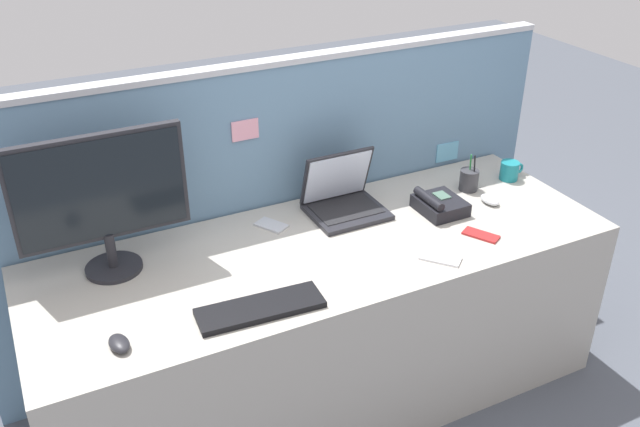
# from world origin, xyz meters

# --- Properties ---
(ground_plane) EXTENTS (10.00, 10.00, 0.00)m
(ground_plane) POSITION_xyz_m (0.00, 0.00, 0.00)
(ground_plane) COLOR #4C515B
(desk) EXTENTS (2.26, 0.80, 0.74)m
(desk) POSITION_xyz_m (0.00, 0.00, 0.37)
(desk) COLOR #ADA89E
(desk) RESTS_ON ground_plane
(cubicle_divider) EXTENTS (2.56, 0.07, 1.36)m
(cubicle_divider) POSITION_xyz_m (0.00, 0.44, 0.68)
(cubicle_divider) COLOR #6084A3
(cubicle_divider) RESTS_ON ground_plane
(desktop_monitor) EXTENTS (0.60, 0.21, 0.52)m
(desktop_monitor) POSITION_xyz_m (-0.76, 0.21, 1.04)
(desktop_monitor) COLOR #232328
(desktop_monitor) RESTS_ON desk
(laptop) EXTENTS (0.31, 0.27, 0.25)m
(laptop) POSITION_xyz_m (0.19, 0.23, 0.81)
(laptop) COLOR #232328
(laptop) RESTS_ON desk
(desk_phone) EXTENTS (0.17, 0.20, 0.09)m
(desk_phone) POSITION_xyz_m (0.55, 0.03, 0.78)
(desk_phone) COLOR black
(desk_phone) RESTS_ON desk
(keyboard_main) EXTENTS (0.43, 0.17, 0.02)m
(keyboard_main) POSITION_xyz_m (-0.38, -0.26, 0.75)
(keyboard_main) COLOR black
(keyboard_main) RESTS_ON desk
(computer_mouse_right_hand) EXTENTS (0.07, 0.11, 0.03)m
(computer_mouse_right_hand) POSITION_xyz_m (-0.84, -0.24, 0.76)
(computer_mouse_right_hand) COLOR #232328
(computer_mouse_right_hand) RESTS_ON desk
(computer_mouse_left_hand) EXTENTS (0.06, 0.10, 0.03)m
(computer_mouse_left_hand) POSITION_xyz_m (0.79, -0.00, 0.76)
(computer_mouse_left_hand) COLOR silver
(computer_mouse_left_hand) RESTS_ON desk
(pen_cup) EXTENTS (0.08, 0.08, 0.17)m
(pen_cup) POSITION_xyz_m (0.78, 0.14, 0.79)
(pen_cup) COLOR #333338
(pen_cup) RESTS_ON desk
(cell_phone_red_case) EXTENTS (0.12, 0.15, 0.01)m
(cell_phone_red_case) POSITION_xyz_m (0.58, -0.20, 0.75)
(cell_phone_red_case) COLOR #B22323
(cell_phone_red_case) RESTS_ON desk
(cell_phone_white_slab) EXTENTS (0.15, 0.16, 0.01)m
(cell_phone_white_slab) POSITION_xyz_m (0.34, -0.27, 0.75)
(cell_phone_white_slab) COLOR silver
(cell_phone_white_slab) RESTS_ON desk
(cell_phone_silver_slab) EXTENTS (0.13, 0.15, 0.01)m
(cell_phone_silver_slab) POSITION_xyz_m (-0.13, 0.24, 0.75)
(cell_phone_silver_slab) COLOR #B7BAC1
(cell_phone_silver_slab) RESTS_ON desk
(coffee_mug) EXTENTS (0.12, 0.08, 0.09)m
(coffee_mug) POSITION_xyz_m (1.02, 0.15, 0.79)
(coffee_mug) COLOR #197A84
(coffee_mug) RESTS_ON desk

